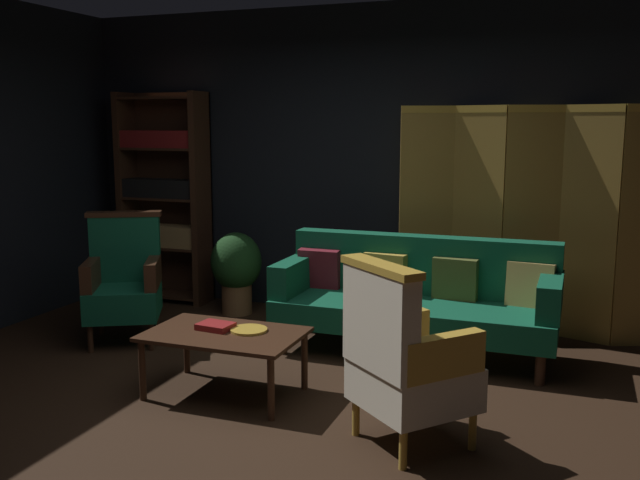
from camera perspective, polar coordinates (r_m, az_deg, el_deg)
name	(u,v)px	position (r m, az deg, el deg)	size (l,w,h in m)	color
ground_plane	(275,412)	(4.47, -3.68, -13.73)	(10.00, 10.00, 0.00)	black
back_wall	(383,163)	(6.43, 5.15, 6.24)	(7.20, 0.10, 2.80)	black
folding_screen	(531,218)	(6.03, 16.72, 1.69)	(2.19, 0.20, 1.90)	olive
bookshelf	(165,195)	(7.11, -12.45, 3.54)	(0.90, 0.32, 2.05)	#382114
velvet_couch	(417,294)	(5.48, 7.82, -4.37)	(2.12, 0.78, 0.88)	#382114
coffee_table	(224,339)	(4.65, -7.74, -7.96)	(1.00, 0.64, 0.42)	#382114
armchair_gilt_accent	(404,360)	(3.90, 6.85, -9.59)	(0.81, 0.81, 1.04)	#B78E33
armchair_wing_left	(124,281)	(5.92, -15.57, -3.25)	(0.78, 0.78, 1.04)	#382114
potted_plant	(236,267)	(6.57, -6.79, -2.21)	(0.47, 0.47, 0.76)	brown
book_red_leather	(216,326)	(4.71, -8.44, -6.91)	(0.22, 0.17, 0.04)	maroon
brass_tray	(249,330)	(4.64, -5.78, -7.24)	(0.24, 0.24, 0.02)	gold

